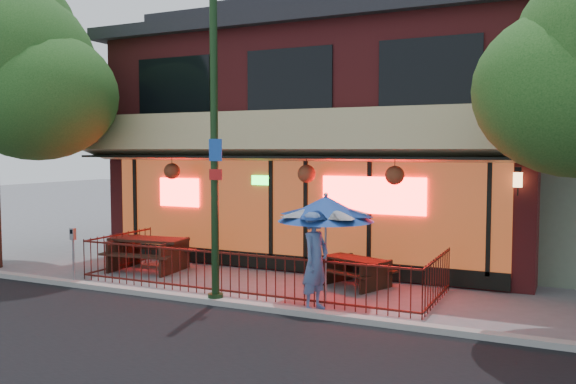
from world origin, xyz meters
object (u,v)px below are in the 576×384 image
object	(u,v)px
street_light	(214,152)
picnic_table_right	(356,268)
parking_meter_near	(73,247)
picnic_table_left	(149,249)
pedestrian	(315,261)
patio_umbrella	(326,209)

from	to	relation	value
street_light	picnic_table_right	size ratio (longest dim) A/B	3.67
parking_meter_near	picnic_table_left	bearing A→B (deg)	77.18
picnic_table_right	pedestrian	world-z (taller)	pedestrian
street_light	patio_umbrella	bearing A→B (deg)	28.51
picnic_table_right	parking_meter_near	xyz separation A→B (m)	(-6.09, -2.74, 0.48)
patio_umbrella	picnic_table_right	bearing A→B (deg)	86.30
street_light	patio_umbrella	xyz separation A→B (m)	(2.03, 1.10, -1.18)
picnic_table_left	pedestrian	xyz separation A→B (m)	(5.56, -1.79, 0.42)
pedestrian	picnic_table_right	bearing A→B (deg)	7.54
picnic_table_left	street_light	bearing A→B (deg)	-32.13
pedestrian	parking_meter_near	size ratio (longest dim) A/B	1.45
street_light	parking_meter_near	world-z (taller)	street_light
parking_meter_near	pedestrian	bearing A→B (deg)	3.59
picnic_table_right	parking_meter_near	bearing A→B (deg)	-155.79
patio_umbrella	parking_meter_near	size ratio (longest dim) A/B	1.70
street_light	patio_umbrella	world-z (taller)	street_light
street_light	pedestrian	xyz separation A→B (m)	(2.10, 0.38, -2.17)
street_light	patio_umbrella	size ratio (longest dim) A/B	3.03
picnic_table_left	pedestrian	size ratio (longest dim) A/B	1.10
picnic_table_left	pedestrian	distance (m)	5.86
street_light	parking_meter_near	distance (m)	4.54
pedestrian	parking_meter_near	bearing A→B (deg)	101.99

